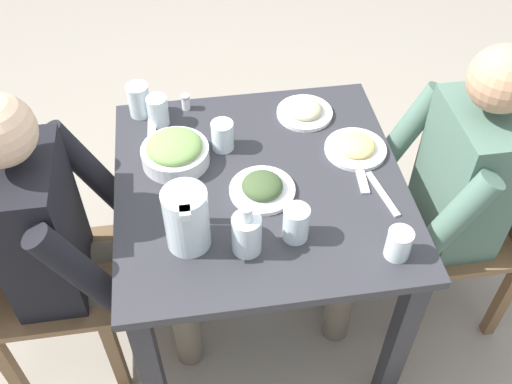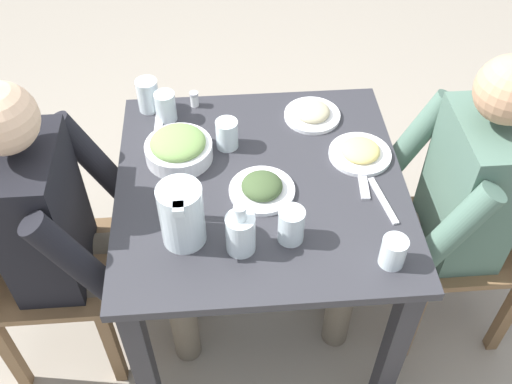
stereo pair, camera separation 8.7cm
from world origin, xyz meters
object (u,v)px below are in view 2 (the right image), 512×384
diner_near (439,202)px  plate_dolmas (264,188)px  water_pitcher (182,214)px  salt_shaker (194,99)px  diner_far (77,228)px  plate_beans (312,113)px  salad_bowl (179,148)px  chair_near (489,228)px  water_glass_far_right (148,95)px  plate_fries (360,152)px  chair_far (22,261)px  dining_table (261,212)px  water_glass_by_pitcher (291,225)px  water_glass_far_left (393,252)px  water_glass_near_left (227,134)px  oil_carafe (241,234)px  water_glass_center (166,107)px

diner_near → plate_dolmas: diner_near is taller
water_pitcher → salt_shaker: bearing=-3.0°
diner_far → plate_beans: size_ratio=6.23×
salad_bowl → chair_near: bearing=-98.2°
chair_near → plate_beans: (0.31, 0.57, 0.28)m
diner_far → plate_beans: bearing=-66.7°
chair_near → diner_far: diner_far is taller
diner_near → salt_shaker: 0.87m
water_pitcher → water_glass_far_right: 0.59m
water_pitcher → salad_bowl: bearing=3.2°
water_pitcher → salt_shaker: (0.58, -0.03, -0.07)m
diner_far → plate_fries: bearing=-81.7°
chair_far → plate_beans: bearing=-71.2°
dining_table → plate_beans: bearing=-34.1°
dining_table → water_glass_by_pitcher: bearing=-164.0°
diner_far → salt_shaker: diner_far is taller
diner_near → water_pitcher: (-0.18, 0.79, 0.21)m
water_glass_far_left → water_glass_near_left: 0.64m
chair_far → oil_carafe: oil_carafe is taller
salad_bowl → water_glass_center: 0.20m
water_glass_by_pitcher → water_glass_far_right: 0.73m
oil_carafe → water_glass_far_right: bearing=23.7°
water_glass_near_left → salt_shaker: (0.21, 0.10, -0.02)m
chair_near → diner_near: size_ratio=0.75×
salad_bowl → water_glass_by_pitcher: 0.46m
salt_shaker → dining_table: bearing=-153.0°
water_glass_far_right → oil_carafe: (-0.62, -0.27, 0.00)m
plate_fries → water_glass_near_left: bearing=79.1°
diner_far → plate_fries: 0.90m
water_glass_far_right → plate_fries: bearing=-113.3°
diner_near → salad_bowl: 0.84m
chair_near → water_pitcher: size_ratio=4.59×
plate_beans → water_glass_far_left: water_glass_far_left is taller
oil_carafe → dining_table: bearing=-16.8°
chair_far → water_glass_by_pitcher: 0.91m
water_glass_far_right → diner_near: bearing=-113.5°
diner_far → water_glass_far_right: 0.50m
dining_table → water_pitcher: 0.38m
water_pitcher → plate_beans: 0.65m
plate_beans → plate_fries: size_ratio=0.96×
chair_near → water_glass_far_left: size_ratio=9.90×
water_pitcher → diner_near: bearing=-77.4°
chair_far → water_glass_near_left: size_ratio=9.00×
chair_near → oil_carafe: bearing=104.9°
oil_carafe → diner_near: bearing=-70.7°
diner_near → salt_shaker: (0.40, 0.76, 0.14)m
plate_dolmas → oil_carafe: oil_carafe is taller
water_glass_center → water_glass_near_left: bearing=-127.6°
plate_fries → diner_far: bearing=98.3°
salad_bowl → water_glass_far_left: (-0.45, -0.56, 0.00)m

